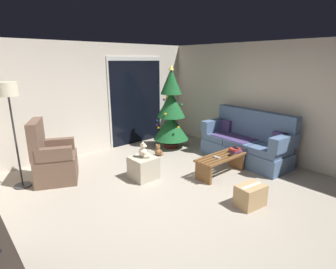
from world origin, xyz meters
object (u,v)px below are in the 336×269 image
(cardboard_box_taped_mid_floor, at_px, (250,196))
(remote_black, at_px, (231,155))
(ottoman, at_px, (143,168))
(teddy_bear_chestnut_by_tree, at_px, (158,151))
(couch, at_px, (247,142))
(coffee_table, at_px, (221,162))
(remote_silver, at_px, (217,157))
(floor_lamp, at_px, (9,100))
(christmas_tree, at_px, (171,112))
(book_stack, at_px, (235,150))
(cell_phone, at_px, (235,148))
(teddy_bear_cream, at_px, (144,151))
(armchair, at_px, (53,160))

(cardboard_box_taped_mid_floor, bearing_deg, remote_black, 50.79)
(ottoman, distance_m, teddy_bear_chestnut_by_tree, 1.22)
(couch, distance_m, coffee_table, 1.05)
(remote_silver, xyz_separation_m, ottoman, (-1.06, 0.84, -0.18))
(remote_black, height_order, floor_lamp, floor_lamp)
(remote_silver, distance_m, cardboard_box_taped_mid_floor, 1.10)
(christmas_tree, relative_size, teddy_bear_chestnut_by_tree, 7.04)
(couch, distance_m, cardboard_box_taped_mid_floor, 1.98)
(coffee_table, height_order, remote_silver, remote_silver)
(book_stack, height_order, ottoman, book_stack)
(book_stack, bearing_deg, remote_silver, 177.42)
(book_stack, xyz_separation_m, cell_phone, (0.00, -0.00, 0.05))
(couch, bearing_deg, remote_black, -166.01)
(couch, xyz_separation_m, christmas_tree, (-0.64, 1.74, 0.49))
(remote_silver, distance_m, teddy_bear_chestnut_by_tree, 1.62)
(remote_black, bearing_deg, cardboard_box_taped_mid_floor, 133.35)
(book_stack, distance_m, floor_lamp, 4.06)
(remote_silver, height_order, christmas_tree, christmas_tree)
(cardboard_box_taped_mid_floor, bearing_deg, book_stack, 45.25)
(remote_black, bearing_deg, couch, -83.44)
(coffee_table, distance_m, remote_silver, 0.20)
(ottoman, height_order, teddy_bear_chestnut_by_tree, ottoman)
(book_stack, height_order, floor_lamp, floor_lamp)
(remote_black, xyz_separation_m, cell_phone, (0.21, 0.05, 0.08))
(remote_black, bearing_deg, teddy_bear_cream, 49.08)
(floor_lamp, bearing_deg, ottoman, -32.08)
(remote_silver, height_order, floor_lamp, floor_lamp)
(teddy_bear_chestnut_by_tree, xyz_separation_m, cardboard_box_taped_mid_floor, (-0.32, -2.58, 0.05))
(book_stack, relative_size, christmas_tree, 0.12)
(remote_black, distance_m, armchair, 3.26)
(remote_silver, relative_size, book_stack, 0.65)
(remote_black, height_order, armchair, armchair)
(teddy_bear_cream, bearing_deg, remote_black, -33.49)
(remote_black, bearing_deg, teddy_bear_chestnut_by_tree, 6.82)
(armchair, bearing_deg, cardboard_box_taped_mid_floor, -55.67)
(armchair, bearing_deg, christmas_tree, 1.48)
(floor_lamp, bearing_deg, remote_silver, -34.51)
(book_stack, bearing_deg, couch, 14.14)
(floor_lamp, bearing_deg, teddy_bear_chestnut_by_tree, -7.50)
(cell_phone, bearing_deg, armchair, 173.21)
(couch, height_order, cell_phone, couch)
(coffee_table, xyz_separation_m, remote_silver, (-0.15, -0.02, 0.13))
(remote_black, xyz_separation_m, floor_lamp, (-3.16, 2.03, 1.12))
(cardboard_box_taped_mid_floor, bearing_deg, christmas_tree, 71.36)
(christmas_tree, bearing_deg, book_stack, -90.30)
(teddy_bear_cream, bearing_deg, cell_phone, -28.38)
(coffee_table, relative_size, floor_lamp, 0.62)
(coffee_table, height_order, teddy_bear_cream, teddy_bear_cream)
(cell_phone, bearing_deg, couch, 39.95)
(coffee_table, xyz_separation_m, ottoman, (-1.21, 0.82, -0.05))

